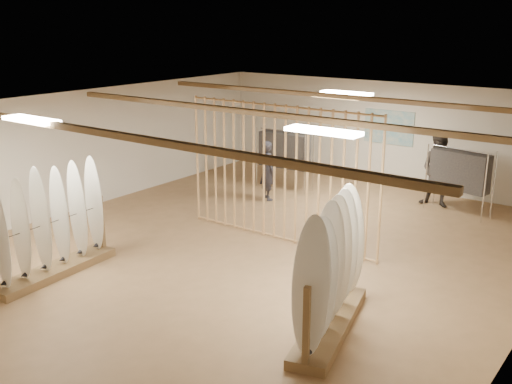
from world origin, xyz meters
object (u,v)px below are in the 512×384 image
Objects in this scene: rack_left at (52,239)px; shopper_a at (268,167)px; shopper_b at (440,165)px; clothing_rack_a at (284,150)px; clothing_rack_b at (460,171)px; rack_right at (331,287)px.

shopper_a is (0.38, 6.00, 0.18)m from rack_left.
shopper_b is at bearing -118.36° from shopper_a.
clothing_rack_a is 1.02× the size of clothing_rack_b.
rack_left is 1.56× the size of clothing_rack_b.
rack_right is at bearing 9.01° from rack_left.
rack_right is at bearing -85.22° from shopper_b.
shopper_a reaches higher than clothing_rack_a.
clothing_rack_a is at bearing -170.09° from shopper_b.
shopper_b reaches higher than shopper_a.
rack_right reaches higher than shopper_a.
shopper_b is at bearing 166.19° from clothing_rack_b.
shopper_b is (-0.90, 6.80, 0.33)m from rack_right.
shopper_a is (-4.54, 4.85, 0.16)m from rack_right.
shopper_b is (-0.57, 0.26, -0.00)m from clothing_rack_b.
rack_right reaches higher than clothing_rack_b.
clothing_rack_a is at bearing 84.57° from rack_left.
shopper_b reaches higher than rack_right.
clothing_rack_b is at bearing 5.99° from clothing_rack_a.
rack_left is 1.44× the size of shopper_a.
clothing_rack_b is 0.93× the size of shopper_a.
rack_left is at bearing -92.97° from clothing_rack_a.
rack_right is 1.26× the size of shopper_b.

